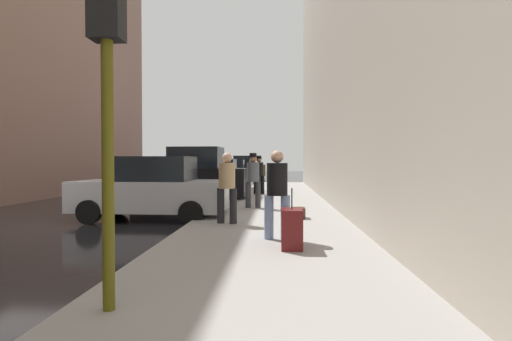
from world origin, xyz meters
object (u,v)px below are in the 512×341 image
object	(u,v)px
traffic_light	(107,50)
pedestrian_with_beanie	(253,177)
parked_silver_sedan	(153,190)
duffel_bag	(299,213)
parked_gray_coupe	(216,176)
fire_hydrant	(236,189)
rolling_suitcase	(292,229)
pedestrian_with_fedora	(259,173)
parked_dark_green_sedan	(237,171)
pedestrian_in_jeans	(277,190)
pedestrian_in_tan_coat	(227,184)
parked_black_suv	(193,176)
parked_blue_sedan	(228,173)
parked_bronze_suv	(243,168)

from	to	relation	value
traffic_light	pedestrian_with_beanie	world-z (taller)	traffic_light
parked_silver_sedan	duffel_bag	distance (m)	4.17
parked_gray_coupe	fire_hydrant	xyz separation A→B (m)	(1.80, -5.93, -0.35)
fire_hydrant	rolling_suitcase	world-z (taller)	rolling_suitcase
pedestrian_with_fedora	parked_dark_green_sedan	bearing A→B (deg)	99.64
parked_silver_sedan	rolling_suitcase	xyz separation A→B (m)	(3.79, -4.23, -0.36)
parked_dark_green_sedan	pedestrian_with_fedora	xyz separation A→B (m)	(2.66, -15.65, 0.29)
parked_gray_coupe	pedestrian_in_jeans	xyz separation A→B (m)	(3.53, -14.76, 0.26)
fire_hydrant	pedestrian_in_tan_coat	xyz separation A→B (m)	(0.51, -6.90, 0.61)
parked_black_suv	parked_dark_green_sedan	xyz separation A→B (m)	(0.00, 17.64, -0.18)
parked_blue_sedan	parked_dark_green_sedan	world-z (taller)	same
pedestrian_with_fedora	pedestrian_in_tan_coat	bearing A→B (deg)	-92.26
parked_black_suv	pedestrian_in_jeans	xyz separation A→B (m)	(3.53, -8.72, 0.07)
pedestrian_with_beanie	duffel_bag	bearing A→B (deg)	-59.50
pedestrian_with_fedora	traffic_light	bearing A→B (deg)	-93.18
pedestrian_in_tan_coat	duffel_bag	distance (m)	2.20
fire_hydrant	pedestrian_with_beanie	xyz separation A→B (m)	(0.93, -3.58, 0.64)
parked_bronze_suv	pedestrian_with_fedora	xyz separation A→B (m)	(2.66, -21.30, 0.10)
parked_blue_sedan	pedestrian_with_beanie	xyz separation A→B (m)	(2.73, -15.22, 0.29)
parked_blue_sedan	pedestrian_in_tan_coat	world-z (taller)	pedestrian_in_tan_coat
parked_silver_sedan	pedestrian_in_jeans	xyz separation A→B (m)	(3.53, -3.44, 0.26)
pedestrian_with_beanie	pedestrian_with_fedora	bearing A→B (deg)	90.78
parked_black_suv	pedestrian_in_tan_coat	distance (m)	7.17
parked_bronze_suv	traffic_light	xyz separation A→B (m)	(1.85, -35.77, 1.73)
traffic_light	rolling_suitcase	size ratio (longest dim) A/B	3.46
parked_bronze_suv	fire_hydrant	size ratio (longest dim) A/B	6.54
traffic_light	pedestrian_with_fedora	size ratio (longest dim) A/B	2.03
parked_gray_coupe	pedestrian_with_beanie	bearing A→B (deg)	-73.97
parked_dark_green_sedan	duffel_bag	size ratio (longest dim) A/B	9.65
parked_dark_green_sedan	parked_blue_sedan	bearing A→B (deg)	-90.00
pedestrian_in_tan_coat	rolling_suitcase	xyz separation A→B (m)	(1.48, -2.72, -0.61)
traffic_light	parked_gray_coupe	bearing A→B (deg)	95.72
fire_hydrant	traffic_light	world-z (taller)	traffic_light
parked_gray_coupe	pedestrian_with_beanie	size ratio (longest dim) A/B	2.39
parked_blue_sedan	parked_silver_sedan	bearing A→B (deg)	-90.00
parked_gray_coupe	rolling_suitcase	bearing A→B (deg)	-76.31
parked_black_suv	duffel_bag	xyz separation A→B (m)	(4.10, -5.78, -0.74)
parked_blue_sedan	duffel_bag	size ratio (longest dim) A/B	9.66
pedestrian_with_fedora	pedestrian_in_jeans	bearing A→B (deg)	-85.33
parked_blue_sedan	pedestrian_with_fedora	distance (m)	10.12
parked_gray_coupe	duffel_bag	xyz separation A→B (m)	(4.10, -11.83, -0.56)
pedestrian_in_jeans	pedestrian_with_fedora	distance (m)	10.75
parked_bronze_suv	rolling_suitcase	size ratio (longest dim) A/B	4.42
parked_gray_coupe	pedestrian_with_fedora	distance (m)	4.85
parked_silver_sedan	traffic_light	distance (m)	7.67
parked_blue_sedan	pedestrian_with_fedora	size ratio (longest dim) A/B	2.39
pedestrian_in_tan_coat	rolling_suitcase	world-z (taller)	pedestrian_in_tan_coat
parked_blue_sedan	pedestrian_in_tan_coat	distance (m)	18.69
traffic_light	pedestrian_in_tan_coat	distance (m)	5.93
parked_blue_sedan	parked_bronze_suv	distance (m)	11.54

